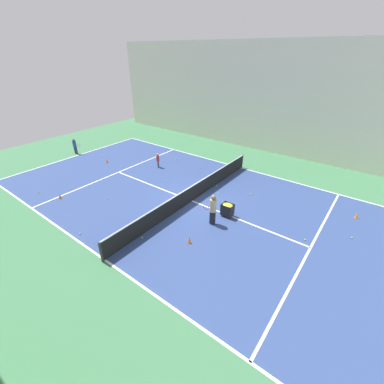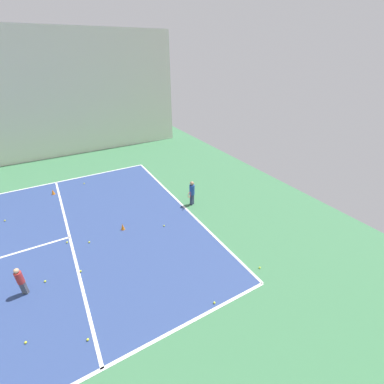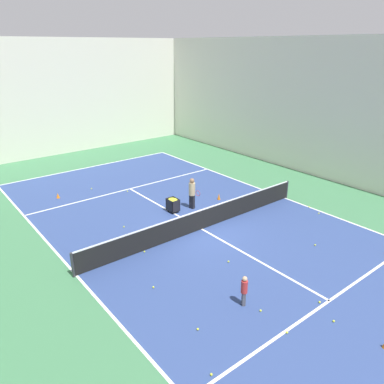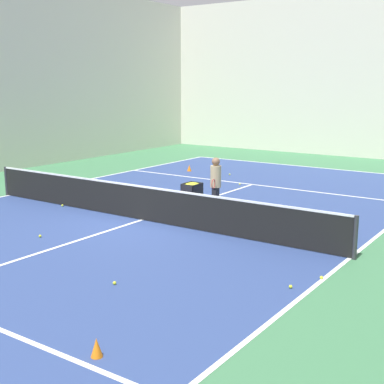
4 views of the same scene
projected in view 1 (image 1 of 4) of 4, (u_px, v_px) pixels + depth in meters
ground_plane at (192, 201)px, 14.81m from camera, size 37.00×37.00×0.00m
court_playing_area at (192, 201)px, 14.81m from camera, size 11.96×23.96×0.00m
line_baseline_near at (77, 156)px, 21.15m from camera, size 11.96×0.10×0.00m
line_sideline_left at (241, 168)px, 18.96m from camera, size 0.10×23.96×0.00m
line_sideline_right at (105, 260)px, 10.64m from camera, size 0.10×23.96×0.00m
line_service_near at (119, 172)px, 18.29m from camera, size 11.96×0.10×0.00m
line_service_far at (311, 248)px, 11.32m from camera, size 11.96×0.10×0.00m
line_centre_service at (192, 201)px, 14.80m from camera, size 0.10×13.18×0.00m
hall_enclosure_left at (273, 100)px, 20.13m from camera, size 0.15×33.30×8.40m
tennis_net at (192, 193)px, 14.56m from camera, size 12.26×0.10×1.00m
player_near_baseline at (75, 145)px, 21.24m from camera, size 0.44×0.56×1.31m
coach_at_net at (213, 208)px, 12.44m from camera, size 0.39×0.66×1.64m
child_midcourt at (158, 159)px, 18.78m from camera, size 0.30×0.30×1.08m
ball_cart at (228, 208)px, 13.24m from camera, size 0.47×0.59×0.73m
training_cone_0 at (107, 161)px, 19.78m from camera, size 0.16×0.16×0.30m
training_cone_1 at (189, 240)px, 11.51m from camera, size 0.16×0.16×0.35m
training_cone_2 at (357, 216)px, 13.25m from camera, size 0.19×0.19×0.28m
training_cone_3 at (60, 196)px, 14.99m from camera, size 0.18×0.18×0.28m
tennis_ball_0 at (38, 193)px, 15.62m from camera, size 0.07×0.07×0.07m
tennis_ball_1 at (201, 167)px, 18.96m from camera, size 0.07×0.07×0.07m
tennis_ball_2 at (108, 198)px, 15.05m from camera, size 0.07×0.07×0.07m
tennis_ball_3 at (124, 171)px, 18.45m from camera, size 0.07×0.07×0.07m
tennis_ball_4 at (125, 139)px, 25.10m from camera, size 0.07×0.07×0.07m
tennis_ball_5 at (251, 194)px, 15.43m from camera, size 0.07×0.07×0.07m
tennis_ball_6 at (142, 162)px, 19.93m from camera, size 0.07×0.07×0.07m
tennis_ball_7 at (84, 244)px, 11.50m from camera, size 0.07×0.07×0.07m
tennis_ball_8 at (144, 142)px, 24.18m from camera, size 0.07×0.07×0.07m
tennis_ball_9 at (102, 155)px, 21.22m from camera, size 0.07×0.07×0.07m
tennis_ball_10 at (219, 181)px, 17.05m from camera, size 0.07×0.07×0.07m
tennis_ball_11 at (175, 159)px, 20.38m from camera, size 0.07×0.07×0.07m
tennis_ball_12 at (142, 238)px, 11.86m from camera, size 0.07×0.07×0.07m
tennis_ball_13 at (352, 238)px, 11.85m from camera, size 0.07×0.07×0.07m
tennis_ball_14 at (167, 181)px, 16.96m from camera, size 0.07×0.07×0.07m
tennis_ball_15 at (151, 166)px, 19.24m from camera, size 0.07×0.07×0.07m
tennis_ball_16 at (218, 194)px, 15.49m from camera, size 0.07×0.07×0.07m
tennis_ball_17 at (168, 153)px, 21.69m from camera, size 0.07×0.07×0.07m
tennis_ball_18 at (80, 234)px, 12.13m from camera, size 0.07×0.07×0.07m
tennis_ball_19 at (217, 186)px, 16.42m from camera, size 0.07×0.07×0.07m
tennis_ball_20 at (305, 240)px, 11.73m from camera, size 0.07×0.07×0.07m
tennis_ball_21 at (122, 166)px, 19.19m from camera, size 0.07×0.07×0.07m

